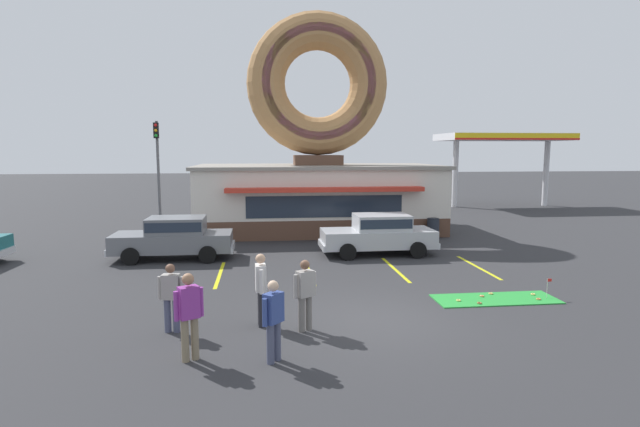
{
  "coord_description": "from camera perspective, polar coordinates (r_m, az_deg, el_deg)",
  "views": [
    {
      "loc": [
        -2.62,
        -11.51,
        4.12
      ],
      "look_at": [
        -0.71,
        5.0,
        2.0
      ],
      "focal_mm": 28.0,
      "sensor_mm": 36.0,
      "label": 1
    }
  ],
  "objects": [
    {
      "name": "parking_stripe_left",
      "position": [
        17.09,
        -1.24,
        -6.68
      ],
      "size": [
        0.12,
        3.6,
        0.01
      ],
      "primitive_type": "cube",
      "color": "yellow",
      "rests_on": "ground"
    },
    {
      "name": "car_grey",
      "position": [
        19.71,
        -16.31,
        -2.51
      ],
      "size": [
        4.57,
        2.0,
        1.6
      ],
      "color": "slate",
      "rests_on": "ground"
    },
    {
      "name": "parking_stripe_centre",
      "position": [
        18.62,
        17.58,
        -5.85
      ],
      "size": [
        0.12,
        3.6,
        0.01
      ],
      "primitive_type": "cube",
      "color": "yellow",
      "rests_on": "ground"
    },
    {
      "name": "mini_donut_mid_right",
      "position": [
        14.9,
        18.02,
        -8.95
      ],
      "size": [
        0.13,
        0.13,
        0.04
      ],
      "primitive_type": "torus",
      "color": "#D17F47",
      "rests_on": "putting_mat"
    },
    {
      "name": "parking_stripe_mid_left",
      "position": [
        17.62,
        8.58,
        -6.33
      ],
      "size": [
        0.12,
        3.6,
        0.01
      ],
      "primitive_type": "cube",
      "color": "yellow",
      "rests_on": "ground"
    },
    {
      "name": "donut_shop_building",
      "position": [
        25.62,
        -0.25,
        6.42
      ],
      "size": [
        12.3,
        6.75,
        10.96
      ],
      "color": "brown",
      "rests_on": "ground"
    },
    {
      "name": "mini_donut_mid_left",
      "position": [
        15.23,
        18.94,
        -8.64
      ],
      "size": [
        0.13,
        0.13,
        0.04
      ],
      "primitive_type": "torus",
      "color": "#E5C666",
      "rests_on": "putting_mat"
    },
    {
      "name": "pedestrian_blue_sweater_man",
      "position": [
        10.22,
        -14.74,
        -10.85
      ],
      "size": [
        0.53,
        0.39,
        1.76
      ],
      "color": "#7F7056",
      "rests_on": "ground"
    },
    {
      "name": "golf_ball",
      "position": [
        14.9,
        17.92,
        -8.94
      ],
      "size": [
        0.04,
        0.04,
        0.04
      ],
      "primitive_type": "sphere",
      "color": "white",
      "rests_on": "putting_mat"
    },
    {
      "name": "mini_donut_far_left",
      "position": [
        14.31,
        15.54,
        -9.54
      ],
      "size": [
        0.13,
        0.13,
        0.04
      ],
      "primitive_type": "torus",
      "color": "#E5C666",
      "rests_on": "putting_mat"
    },
    {
      "name": "parking_stripe_far_left",
      "position": [
        17.08,
        -11.38,
        -6.83
      ],
      "size": [
        0.12,
        3.6,
        0.01
      ],
      "primitive_type": "cube",
      "color": "yellow",
      "rests_on": "ground"
    },
    {
      "name": "gas_station_canopy",
      "position": [
        38.95,
        20.17,
        7.91
      ],
      "size": [
        9.0,
        4.46,
        5.3
      ],
      "color": "silver",
      "rests_on": "ground"
    },
    {
      "name": "traffic_light_pole",
      "position": [
        30.88,
        -18.07,
        6.15
      ],
      "size": [
        0.28,
        0.47,
        5.8
      ],
      "color": "#595B60",
      "rests_on": "ground"
    },
    {
      "name": "putting_flag_pin",
      "position": [
        15.37,
        24.66,
        -7.27
      ],
      "size": [
        0.13,
        0.01,
        0.55
      ],
      "color": "silver",
      "rests_on": "putting_mat"
    },
    {
      "name": "pedestrian_clipboard_woman",
      "position": [
        9.9,
        -5.34,
        -11.73
      ],
      "size": [
        0.43,
        0.47,
        1.63
      ],
      "color": "#474C66",
      "rests_on": "ground"
    },
    {
      "name": "pedestrian_leather_jacket_man",
      "position": [
        11.85,
        -6.78,
        -8.23
      ],
      "size": [
        0.26,
        0.6,
        1.73
      ],
      "color": "#232328",
      "rests_on": "ground"
    },
    {
      "name": "ground_plane",
      "position": [
        12.51,
        6.0,
        -12.01
      ],
      "size": [
        160.0,
        160.0,
        0.0
      ],
      "primitive_type": "plane",
      "color": "#2D2D30"
    },
    {
      "name": "mini_donut_near_left",
      "position": [
        14.23,
        17.76,
        -9.72
      ],
      "size": [
        0.13,
        0.13,
        0.04
      ],
      "primitive_type": "torus",
      "color": "brown",
      "rests_on": "putting_mat"
    },
    {
      "name": "mini_donut_mid_centre",
      "position": [
        15.59,
        23.16,
        -8.48
      ],
      "size": [
        0.13,
        0.13,
        0.04
      ],
      "primitive_type": "torus",
      "color": "#E5C666",
      "rests_on": "putting_mat"
    },
    {
      "name": "car_silver",
      "position": [
        19.86,
        6.76,
        -2.2
      ],
      "size": [
        4.58,
        2.02,
        1.6
      ],
      "color": "#B2B5BA",
      "rests_on": "ground"
    },
    {
      "name": "putting_mat",
      "position": [
        14.85,
        19.42,
        -9.2
      ],
      "size": [
        3.41,
        1.21,
        0.03
      ],
      "primitive_type": "cube",
      "color": "green",
      "rests_on": "ground"
    },
    {
      "name": "trash_bin",
      "position": [
        23.79,
        12.79,
        -1.67
      ],
      "size": [
        0.57,
        0.57,
        0.97
      ],
      "color": "#232833",
      "rests_on": "ground"
    },
    {
      "name": "pedestrian_beanie_man",
      "position": [
        11.89,
        -16.65,
        -8.9
      ],
      "size": [
        0.59,
        0.29,
        1.58
      ],
      "color": "#474C66",
      "rests_on": "ground"
    },
    {
      "name": "mini_donut_near_right",
      "position": [
        15.16,
        23.69,
        -8.94
      ],
      "size": [
        0.13,
        0.13,
        0.04
      ],
      "primitive_type": "torus",
      "color": "#D17F47",
      "rests_on": "putting_mat"
    },
    {
      "name": "pedestrian_hooded_kid",
      "position": [
        11.47,
        -1.72,
        -8.94
      ],
      "size": [
        0.53,
        0.4,
        1.66
      ],
      "color": "slate",
      "rests_on": "ground"
    }
  ]
}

